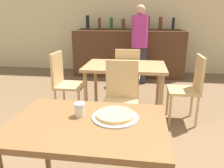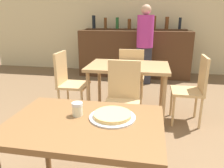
# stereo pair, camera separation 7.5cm
# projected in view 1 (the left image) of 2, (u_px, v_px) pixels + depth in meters

# --- Properties ---
(wall_back) EXTENTS (8.00, 0.05, 2.80)m
(wall_back) POSITION_uv_depth(u_px,v_px,m) (130.00, 16.00, 5.48)
(wall_back) COLOR beige
(wall_back) RESTS_ON ground_plane
(dining_table_near) EXTENTS (1.05, 0.73, 0.73)m
(dining_table_near) POSITION_uv_depth(u_px,v_px,m) (88.00, 133.00, 1.49)
(dining_table_near) COLOR brown
(dining_table_near) RESTS_ON ground_plane
(dining_table_far) EXTENTS (1.08, 0.73, 0.77)m
(dining_table_far) POSITION_uv_depth(u_px,v_px,m) (125.00, 71.00, 2.98)
(dining_table_far) COLOR #A87F51
(dining_table_far) RESTS_ON ground_plane
(bar_counter) EXTENTS (2.60, 0.56, 1.08)m
(bar_counter) POSITION_uv_depth(u_px,v_px,m) (128.00, 54.00, 5.25)
(bar_counter) COLOR #4C2D19
(bar_counter) RESTS_ON ground_plane
(bar_back_shelf) EXTENTS (2.39, 0.24, 0.34)m
(bar_back_shelf) POSITION_uv_depth(u_px,v_px,m) (129.00, 27.00, 5.20)
(bar_back_shelf) COLOR #4C2D19
(bar_back_shelf) RESTS_ON bar_counter
(chair_far_side_front) EXTENTS (0.40, 0.40, 0.92)m
(chair_far_side_front) POSITION_uv_depth(u_px,v_px,m) (121.00, 95.00, 2.52)
(chair_far_side_front) COLOR tan
(chair_far_side_front) RESTS_ON ground_plane
(chair_far_side_back) EXTENTS (0.40, 0.40, 0.92)m
(chair_far_side_back) POSITION_uv_depth(u_px,v_px,m) (128.00, 73.00, 3.53)
(chair_far_side_back) COLOR tan
(chair_far_side_back) RESTS_ON ground_plane
(chair_far_side_left) EXTENTS (0.40, 0.40, 0.92)m
(chair_far_side_left) POSITION_uv_depth(u_px,v_px,m) (64.00, 80.00, 3.15)
(chair_far_side_left) COLOR tan
(chair_far_side_left) RESTS_ON ground_plane
(chair_far_side_right) EXTENTS (0.40, 0.40, 0.92)m
(chair_far_side_right) POSITION_uv_depth(u_px,v_px,m) (190.00, 85.00, 2.91)
(chair_far_side_right) COLOR tan
(chair_far_side_right) RESTS_ON ground_plane
(pizza_tray) EXTENTS (0.32, 0.32, 0.04)m
(pizza_tray) POSITION_uv_depth(u_px,v_px,m) (115.00, 116.00, 1.51)
(pizza_tray) COLOR silver
(pizza_tray) RESTS_ON dining_table_near
(cheese_shaker) EXTENTS (0.08, 0.08, 0.10)m
(cheese_shaker) POSITION_uv_depth(u_px,v_px,m) (80.00, 110.00, 1.53)
(cheese_shaker) COLOR beige
(cheese_shaker) RESTS_ON dining_table_near
(person_standing) EXTENTS (0.34, 0.34, 1.63)m
(person_standing) POSITION_uv_depth(u_px,v_px,m) (139.00, 42.00, 4.57)
(person_standing) COLOR #2D2D38
(person_standing) RESTS_ON ground_plane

